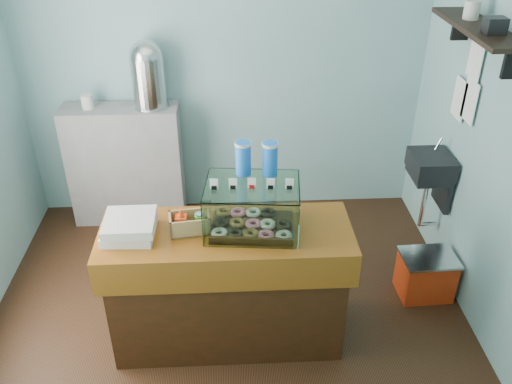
{
  "coord_description": "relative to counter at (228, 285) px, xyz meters",
  "views": [
    {
      "loc": [
        0.04,
        -3.03,
        2.88
      ],
      "look_at": [
        0.2,
        -0.15,
        1.12
      ],
      "focal_mm": 38.0,
      "sensor_mm": 36.0,
      "label": 1
    }
  ],
  "objects": [
    {
      "name": "red_cooler",
      "position": [
        1.51,
        0.36,
        -0.28
      ],
      "size": [
        0.42,
        0.33,
        0.36
      ],
      "rotation": [
        0.0,
        0.0,
        0.04
      ],
      "color": "red",
      "rests_on": "ground"
    },
    {
      "name": "display_case",
      "position": [
        0.17,
        0.05,
        0.61
      ],
      "size": [
        0.62,
        0.48,
        0.54
      ],
      "rotation": [
        0.0,
        0.0,
        -0.1
      ],
      "color": "#311E0E",
      "rests_on": "counter"
    },
    {
      "name": "ground",
      "position": [
        0.0,
        0.25,
        -0.46
      ],
      "size": [
        3.5,
        3.5,
        0.0
      ],
      "primitive_type": "plane",
      "color": "black",
      "rests_on": "ground"
    },
    {
      "name": "coffee_urn",
      "position": [
        -0.62,
        1.59,
        0.94
      ],
      "size": [
        0.31,
        0.31,
        0.57
      ],
      "color": "silver",
      "rests_on": "back_shelf"
    },
    {
      "name": "condiment_crate",
      "position": [
        -0.23,
        0.01,
        0.5
      ],
      "size": [
        0.27,
        0.18,
        0.17
      ],
      "rotation": [
        0.0,
        0.0,
        0.13
      ],
      "color": "tan",
      "rests_on": "counter"
    },
    {
      "name": "room_shell",
      "position": [
        0.03,
        0.26,
        1.25
      ],
      "size": [
        3.54,
        3.04,
        2.82
      ],
      "color": "#72A6A6",
      "rests_on": "ground"
    },
    {
      "name": "pastry_boxes",
      "position": [
        -0.59,
        -0.01,
        0.5
      ],
      "size": [
        0.33,
        0.33,
        0.12
      ],
      "rotation": [
        0.0,
        0.0,
        -0.04
      ],
      "color": "silver",
      "rests_on": "counter"
    },
    {
      "name": "back_shelf",
      "position": [
        -0.9,
        1.57,
        0.09
      ],
      "size": [
        1.0,
        0.32,
        1.1
      ],
      "primitive_type": "cube",
      "color": "gray",
      "rests_on": "ground"
    },
    {
      "name": "counter",
      "position": [
        0.0,
        0.0,
        0.0
      ],
      "size": [
        1.6,
        0.6,
        0.9
      ],
      "color": "#401C0C",
      "rests_on": "ground"
    }
  ]
}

